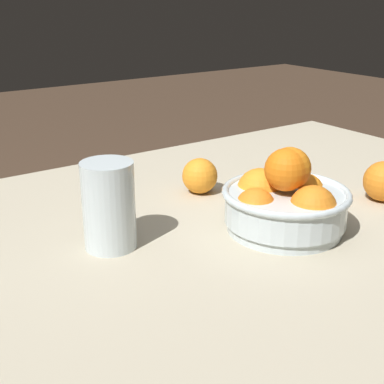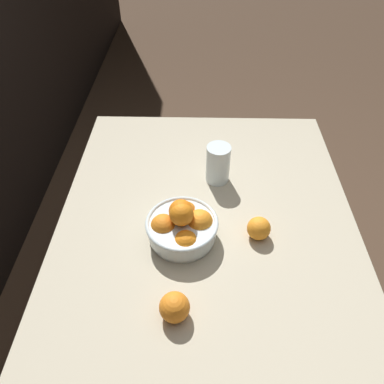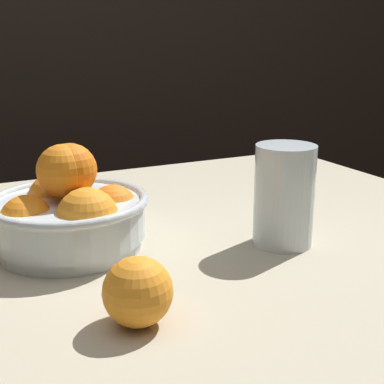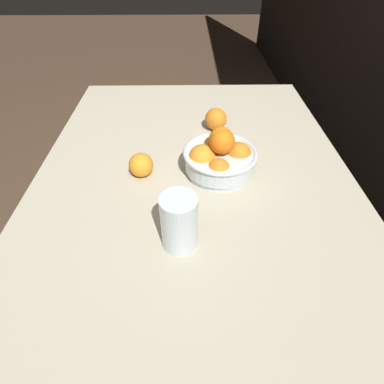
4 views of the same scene
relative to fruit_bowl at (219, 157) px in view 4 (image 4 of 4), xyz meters
The scene contains 6 objects.
ground_plane 0.82m from the fruit_bowl, 85.75° to the right, with size 12.00×12.00×0.00m, color #4C3828.
dining_table 0.15m from the fruit_bowl, 85.75° to the right, with size 1.33×0.95×0.76m.
fruit_bowl is the anchor object (origin of this frame).
juice_glass 0.29m from the fruit_bowl, 22.51° to the right, with size 0.08×0.08×0.14m.
orange_loose_near_bowl 0.23m from the fruit_bowl, 87.31° to the right, with size 0.07×0.07×0.07m, color orange.
orange_loose_front 0.26m from the fruit_bowl, behind, with size 0.08×0.08×0.08m, color orange.
Camera 4 is at (0.71, -0.02, 1.32)m, focal length 28.00 mm.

